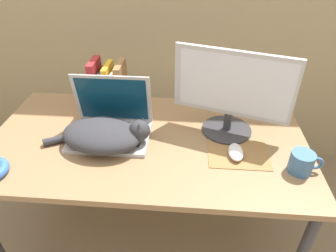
% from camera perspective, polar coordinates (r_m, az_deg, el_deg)
% --- Properties ---
extents(desk, '(1.42, 0.76, 0.74)m').
position_cam_1_polar(desk, '(1.40, -3.87, -4.71)').
color(desk, '#93704C').
rests_on(desk, ground_plane).
extents(laptop, '(0.35, 0.26, 0.27)m').
position_cam_1_polar(laptop, '(1.38, -10.82, 0.24)').
color(laptop, '#B7B7BC').
rests_on(laptop, desk).
extents(cat, '(0.47, 0.28, 0.13)m').
position_cam_1_polar(cat, '(1.31, -12.04, -1.62)').
color(cat, '#333338').
rests_on(cat, desk).
extents(external_monitor, '(0.50, 0.23, 0.39)m').
position_cam_1_polar(external_monitor, '(1.32, 12.03, 6.32)').
color(external_monitor, '#333338').
rests_on(external_monitor, desk).
extents(mousepad, '(0.25, 0.19, 0.00)m').
position_cam_1_polar(mousepad, '(1.30, 13.22, -5.20)').
color(mousepad, olive).
rests_on(mousepad, desk).
extents(computer_mouse, '(0.06, 0.11, 0.03)m').
position_cam_1_polar(computer_mouse, '(1.28, 12.78, -4.85)').
color(computer_mouse, silver).
rests_on(computer_mouse, mousepad).
extents(book_row, '(0.17, 0.16, 0.26)m').
position_cam_1_polar(book_row, '(1.56, -11.05, 7.34)').
color(book_row, maroon).
rests_on(book_row, desk).
extents(mug, '(0.13, 0.09, 0.09)m').
position_cam_1_polar(mug, '(1.27, 24.17, -6.36)').
color(mug, teal).
rests_on(mug, desk).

